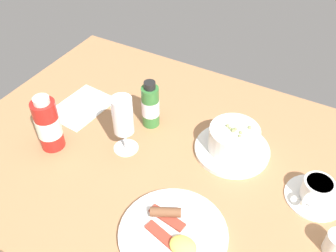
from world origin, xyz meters
TOP-DOWN VIEW (x-y plane):
  - ground_plane at (0.00, 0.00)cm, footprint 110.00×84.00cm
  - porridge_bowl at (-17.30, -9.53)cm, footprint 20.22×20.22cm
  - cutlery_setting at (30.33, -4.22)cm, footprint 15.33×19.60cm
  - coffee_cup at (-40.47, -4.47)cm, footprint 14.01×14.01cm
  - wine_glass at (8.41, 3.49)cm, footprint 6.77×6.77cm
  - sauce_bottle_red at (26.53, 12.22)cm, footprint 6.52×6.52cm
  - sauce_bottle_green at (7.68, -8.58)cm, footprint 5.09×5.09cm
  - breakfast_plate at (-15.88, 21.10)cm, footprint 24.18×24.18cm

SIDE VIEW (x-z plane):
  - ground_plane at x=0.00cm, z-range -3.00..0.00cm
  - cutlery_setting at x=30.33cm, z-range -0.20..0.70cm
  - breakfast_plate at x=-15.88cm, z-range -0.93..2.77cm
  - coffee_cup at x=-40.47cm, z-range -0.46..5.36cm
  - porridge_bowl at x=-17.30cm, z-range -0.47..8.21cm
  - sauce_bottle_green at x=7.68cm, z-range -0.72..14.03cm
  - sauce_bottle_red at x=26.53cm, z-range -0.62..15.88cm
  - wine_glass at x=8.41cm, z-range 2.28..19.40cm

